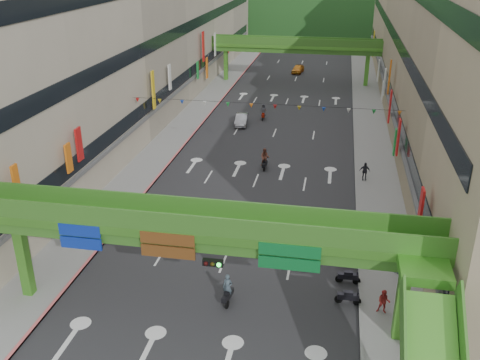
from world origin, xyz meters
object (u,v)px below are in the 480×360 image
Objects in this scene: scooter_rider_mid at (265,159)px; car_silver at (242,120)px; overpass_near at (214,245)px; pedestrian_red at (383,304)px; car_yellow at (298,69)px; scooter_rider_near at (228,290)px.

scooter_rider_mid reaches higher than car_silver.
scooter_rider_mid is at bearing 91.26° from overpass_near.
car_silver is at bearing 120.73° from pedestrian_red.
overpass_near is 37.61m from car_silver.
car_silver is 37.34m from pedestrian_red.
car_yellow reaches higher than car_silver.
scooter_rider_near is at bearing -85.50° from car_silver.
pedestrian_red is at bearing 3.30° from scooter_rider_near.
overpass_near is 7.12× the size of car_silver.
car_silver is (-4.73, 13.45, -0.45)m from scooter_rider_mid.
car_silver is (-5.25, 36.96, -4.56)m from overpass_near.
scooter_rider_near is 21.43m from scooter_rider_mid.
overpass_near reaches higher than scooter_rider_mid.
car_yellow is (-1.02, 67.31, -4.53)m from overpass_near.
overpass_near is at bearing -86.41° from car_silver.
car_yellow is (-0.50, 43.80, -0.42)m from scooter_rider_mid.
overpass_near is 4.79m from scooter_rider_near.
car_yellow is (4.23, 30.35, 0.03)m from car_silver.
scooter_rider_mid is 1.40× the size of pedestrian_red.
car_yellow is at bearing 90.66° from scooter_rider_mid.
car_yellow is (-1.29, 65.22, -0.22)m from scooter_rider_near.
overpass_near reaches higher than car_silver.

